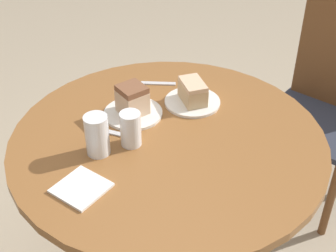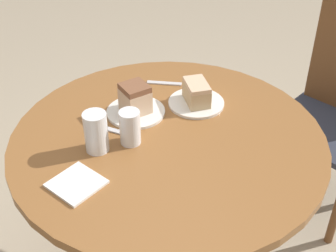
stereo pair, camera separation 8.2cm
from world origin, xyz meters
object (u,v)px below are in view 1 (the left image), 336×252
chair (323,106)px  glass_lemonade (131,131)px  cake_slice_near (132,100)px  glass_water (97,137)px  cake_slice_far (193,91)px  plate_near (133,113)px  plate_far (192,102)px

chair → glass_lemonade: chair is taller
cake_slice_near → glass_water: (0.07, -0.21, -0.00)m
cake_slice_far → glass_water: size_ratio=1.03×
cake_slice_near → chair: bearing=71.1°
plate_near → chair: bearing=71.1°
cake_slice_far → glass_lemonade: (0.00, -0.31, 0.00)m
cake_slice_far → glass_water: bearing=-95.8°
chair → glass_lemonade: 1.09m
glass_water → plate_far: bearing=84.2°
glass_lemonade → chair: bearing=79.0°
chair → cake_slice_far: size_ratio=6.93×
plate_far → cake_slice_far: size_ratio=1.46×
chair → glass_water: (-0.24, -1.12, 0.34)m
chair → glass_water: bearing=-104.3°
plate_near → glass_water: size_ratio=1.53×
plate_near → plate_far: same height
chair → glass_water: chair is taller
glass_water → cake_slice_far: bearing=84.2°
chair → cake_slice_far: bearing=-107.8°
glass_lemonade → glass_water: glass_water is taller
plate_far → cake_slice_far: bearing=0.0°
cake_slice_far → glass_lemonade: bearing=-89.4°
cake_slice_far → cake_slice_near: bearing=-119.6°
plate_near → cake_slice_far: size_ratio=1.49×
plate_near → cake_slice_near: cake_slice_near is taller
cake_slice_far → glass_water: glass_water is taller
chair → plate_near: bearing=-110.9°
cake_slice_near → glass_water: 0.22m
plate_near → cake_slice_near: bearing=-90.0°
plate_near → plate_far: (0.11, 0.19, 0.00)m
glass_lemonade → glass_water: bearing=-114.9°
glass_water → plate_near: bearing=107.1°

